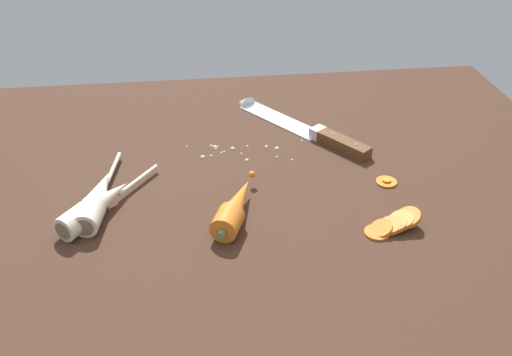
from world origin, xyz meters
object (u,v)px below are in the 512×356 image
Objects in this scene: whole_carrot at (235,207)px; parsnip_mid_left at (97,199)px; chefs_knife at (296,125)px; parsnip_front at (97,206)px; carrot_slice_stray_near at (386,181)px; carrot_slice_stack at (393,224)px.

whole_carrot is 22.18cm from parsnip_mid_left.
chefs_knife is 1.28× the size of parsnip_mid_left.
parsnip_front is 48.31cm from carrot_slice_stray_near.
whole_carrot is 0.86× the size of parsnip_front.
whole_carrot reaches higher than chefs_knife.
carrot_slice_stack is 13.06cm from carrot_slice_stray_near.
parsnip_front reaches higher than chefs_knife.
parsnip_front is at bearing -86.01° from parsnip_mid_left.
carrot_slice_stray_near is at bearing 2.05° from parsnip_mid_left.
carrot_slice_stack reaches higher than carrot_slice_stray_near.
whole_carrot is 27.61cm from carrot_slice_stray_near.
chefs_knife is at bearing 32.86° from parsnip_mid_left.
whole_carrot is at bearing -13.31° from parsnip_mid_left.
parsnip_front is 0.84× the size of parsnip_mid_left.
parsnip_mid_left is 46.45cm from carrot_slice_stack.
carrot_slice_stray_near is at bearing 14.36° from whole_carrot.
whole_carrot is 24.29cm from carrot_slice_stack.
parsnip_mid_left is 48.34cm from carrot_slice_stray_near.
carrot_slice_stray_near is (48.14, 3.73, -1.62)cm from parsnip_front.
whole_carrot reaches higher than carrot_slice_stray_near.
chefs_knife is 1.53× the size of parsnip_front.
carrot_slice_stray_near is at bearing 4.43° from parsnip_front.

